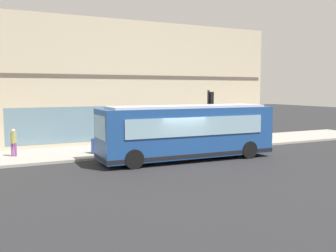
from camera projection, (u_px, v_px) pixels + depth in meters
ground at (179, 163)px, 20.66m from camera, size 120.00×120.00×0.00m
sidewalk_curb at (143, 148)px, 25.15m from camera, size 4.89×40.00×0.15m
building_corner at (111, 84)px, 30.61m from camera, size 8.38×23.61×8.80m
city_bus_nearside at (187, 132)px, 21.41m from camera, size 2.85×10.11×3.07m
traffic_light_near_corner at (210, 108)px, 24.76m from camera, size 0.32×0.49×3.75m
fire_hydrant at (138, 138)px, 26.99m from camera, size 0.35×0.35×0.74m
pedestrian_near_hydrant at (214, 130)px, 26.24m from camera, size 0.32×0.32×1.74m
pedestrian_near_building_entrance at (14, 141)px, 21.66m from camera, size 0.32×0.32×1.57m
pedestrian_walking_along_curb at (249, 129)px, 27.85m from camera, size 0.32×0.32×1.60m
pedestrian_by_light_pole at (186, 134)px, 24.40m from camera, size 0.32×0.32×1.69m
newspaper_vending_box at (95, 146)px, 22.71m from camera, size 0.44×0.43×0.90m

